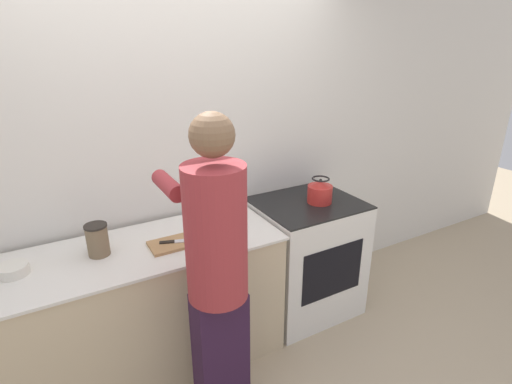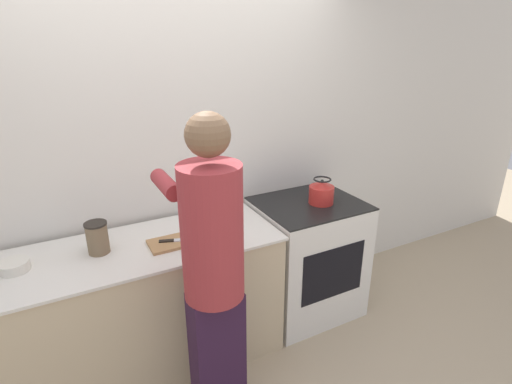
% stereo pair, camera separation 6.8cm
% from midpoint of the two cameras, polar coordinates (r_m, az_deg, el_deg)
% --- Properties ---
extents(ground_plane, '(12.00, 12.00, 0.00)m').
position_cam_midpoint_polar(ground_plane, '(2.91, -5.03, -24.28)').
color(ground_plane, tan).
extents(wall_back, '(8.00, 0.05, 2.60)m').
position_cam_midpoint_polar(wall_back, '(2.83, -12.04, 4.86)').
color(wall_back, silver).
rests_on(wall_back, ground_plane).
extents(counter, '(1.72, 0.67, 0.89)m').
position_cam_midpoint_polar(counter, '(2.77, -15.98, -15.74)').
color(counter, '#C6B28E').
rests_on(counter, ground_plane).
extents(oven, '(0.76, 0.65, 0.93)m').
position_cam_midpoint_polar(oven, '(3.20, 6.46, -9.14)').
color(oven, silver).
rests_on(oven, ground_plane).
extents(person, '(0.35, 0.59, 1.78)m').
position_cam_midpoint_polar(person, '(2.07, -6.61, -11.04)').
color(person, '#2C1630').
rests_on(person, ground_plane).
extents(cutting_board, '(0.33, 0.19, 0.02)m').
position_cam_midpoint_polar(cutting_board, '(2.52, -11.97, -7.10)').
color(cutting_board, '#A87A4C').
rests_on(cutting_board, counter).
extents(knife, '(0.24, 0.11, 0.01)m').
position_cam_midpoint_polar(knife, '(2.51, -11.83, -6.90)').
color(knife, silver).
rests_on(knife, cutting_board).
extents(kettle, '(0.18, 0.18, 0.19)m').
position_cam_midpoint_polar(kettle, '(2.97, 8.47, -0.02)').
color(kettle, red).
rests_on(kettle, oven).
extents(bowl_prep, '(0.16, 0.16, 0.06)m').
position_cam_midpoint_polar(bowl_prep, '(2.54, -32.05, -9.40)').
color(bowl_prep, silver).
rests_on(bowl_prep, counter).
extents(canister_jar, '(0.13, 0.13, 0.19)m').
position_cam_midpoint_polar(canister_jar, '(2.50, -22.44, -6.34)').
color(canister_jar, '#756047').
rests_on(canister_jar, counter).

